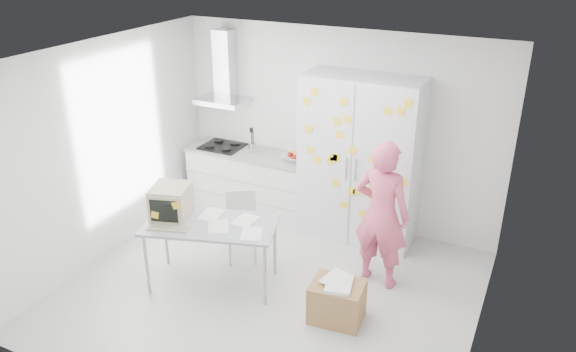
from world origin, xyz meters
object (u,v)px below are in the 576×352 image
at_px(chair, 242,222).
at_px(desk, 185,212).
at_px(cardboard_box, 337,301).
at_px(person, 382,214).

bearing_deg(chair, desk, -143.87).
distance_m(desk, cardboard_box, 1.96).
relative_size(person, desk, 1.09).
distance_m(desk, chair, 0.88).
distance_m(chair, cardboard_box, 1.69).
bearing_deg(cardboard_box, chair, 156.92).
distance_m(person, desk, 2.22).
bearing_deg(person, chair, 12.64).
height_order(desk, cardboard_box, desk).
bearing_deg(chair, person, -23.87).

